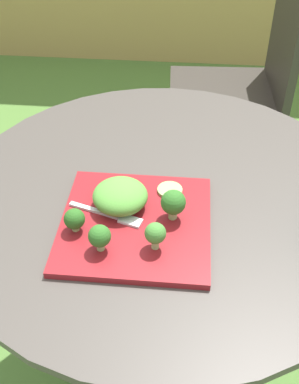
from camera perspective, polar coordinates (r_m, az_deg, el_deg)
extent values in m
plane|color=#4C7533|center=(1.58, 1.04, -20.30)|extent=(12.00, 12.00, 0.00)
cylinder|color=#423D38|center=(1.02, 1.52, -0.07)|extent=(0.89, 0.89, 0.02)
cylinder|color=#423D38|center=(1.27, 1.24, -11.98)|extent=(0.06, 0.06, 0.67)
cylinder|color=#423D38|center=(1.57, 1.05, -19.94)|extent=(0.44, 0.44, 0.04)
cube|color=#332D28|center=(1.98, 8.96, 11.39)|extent=(0.46, 0.46, 0.03)
cube|color=#332D28|center=(1.91, 15.95, 17.28)|extent=(0.05, 0.42, 0.45)
cylinder|color=#332D28|center=(2.23, 3.40, 8.94)|extent=(0.02, 0.02, 0.43)
cylinder|color=#332D28|center=(1.94, 3.41, 3.39)|extent=(0.02, 0.02, 0.43)
cylinder|color=#332D28|center=(2.27, 12.61, 8.54)|extent=(0.02, 0.02, 0.43)
cylinder|color=#332D28|center=(1.98, 13.90, 3.02)|extent=(0.02, 0.02, 0.43)
cube|color=maroon|center=(0.93, -1.67, -3.79)|extent=(0.29, 0.29, 0.01)
cube|color=silver|center=(0.95, -6.54, -2.20)|extent=(0.11, 0.04, 0.00)
cube|color=silver|center=(0.92, -2.28, -3.46)|extent=(0.05, 0.04, 0.00)
ellipsoid|color=#519338|center=(0.94, -3.52, -0.48)|extent=(0.11, 0.11, 0.05)
cylinder|color=#99B770|center=(0.92, 2.80, -2.62)|extent=(0.02, 0.02, 0.02)
sphere|color=#2D6623|center=(0.90, 2.86, -1.23)|extent=(0.05, 0.05, 0.05)
cylinder|color=#99B770|center=(0.91, -8.80, -4.20)|extent=(0.01, 0.01, 0.01)
sphere|color=#285B1E|center=(0.90, -8.95, -3.19)|extent=(0.04, 0.04, 0.04)
cylinder|color=#99B770|center=(0.87, -5.86, -6.41)|extent=(0.01, 0.01, 0.02)
sphere|color=#2D6623|center=(0.85, -5.98, -5.24)|extent=(0.04, 0.04, 0.04)
cylinder|color=#99B770|center=(0.87, 0.67, -6.16)|extent=(0.01, 0.01, 0.02)
sphere|color=#427F33|center=(0.85, 0.69, -4.93)|extent=(0.04, 0.04, 0.04)
cylinder|color=#8EB766|center=(0.99, 2.45, 0.24)|extent=(0.05, 0.05, 0.01)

